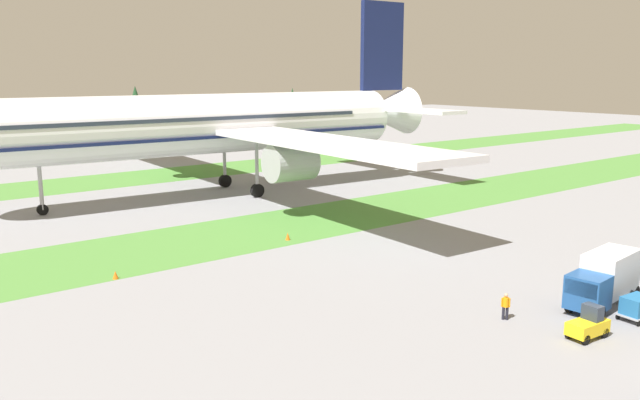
{
  "coord_description": "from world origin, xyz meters",
  "views": [
    {
      "loc": [
        -33.28,
        -11.4,
        15.42
      ],
      "look_at": [
        2.37,
        33.95,
        4.0
      ],
      "focal_mm": 36.61,
      "sensor_mm": 36.0,
      "label": 1
    }
  ],
  "objects_px": {
    "ground_crew_marshaller": "(506,305)",
    "cargo_dolly_lead": "(637,306)",
    "taxiway_marker_0": "(288,236)",
    "taxiway_marker_1": "(115,275)",
    "airliner": "(220,123)",
    "catering_truck": "(604,278)",
    "baggage_tug": "(588,325)"
  },
  "relations": [
    {
      "from": "ground_crew_marshaller",
      "to": "cargo_dolly_lead",
      "type": "bearing_deg",
      "value": 11.48
    },
    {
      "from": "taxiway_marker_0",
      "to": "taxiway_marker_1",
      "type": "relative_size",
      "value": 1.13
    },
    {
      "from": "airliner",
      "to": "cargo_dolly_lead",
      "type": "relative_size",
      "value": 33.29
    },
    {
      "from": "ground_crew_marshaller",
      "to": "taxiway_marker_0",
      "type": "bearing_deg",
      "value": 138.6
    },
    {
      "from": "cargo_dolly_lead",
      "to": "taxiway_marker_0",
      "type": "distance_m",
      "value": 30.36
    },
    {
      "from": "catering_truck",
      "to": "taxiway_marker_0",
      "type": "relative_size",
      "value": 10.42
    },
    {
      "from": "taxiway_marker_0",
      "to": "catering_truck",
      "type": "bearing_deg",
      "value": -76.63
    },
    {
      "from": "cargo_dolly_lead",
      "to": "taxiway_marker_1",
      "type": "bearing_deg",
      "value": 43.08
    },
    {
      "from": "baggage_tug",
      "to": "catering_truck",
      "type": "xyz_separation_m",
      "value": [
        5.71,
        2.24,
        1.14
      ]
    },
    {
      "from": "ground_crew_marshaller",
      "to": "taxiway_marker_1",
      "type": "relative_size",
      "value": 2.86
    },
    {
      "from": "airliner",
      "to": "cargo_dolly_lead",
      "type": "xyz_separation_m",
      "value": [
        -1.05,
        -53.75,
        -8.12
      ]
    },
    {
      "from": "ground_crew_marshaller",
      "to": "taxiway_marker_0",
      "type": "xyz_separation_m",
      "value": [
        0.68,
        24.64,
        -0.6
      ]
    },
    {
      "from": "ground_crew_marshaller",
      "to": "taxiway_marker_1",
      "type": "xyz_separation_m",
      "value": [
        -16.27,
        23.26,
        -0.64
      ]
    },
    {
      "from": "taxiway_marker_1",
      "to": "taxiway_marker_0",
      "type": "bearing_deg",
      "value": 4.66
    },
    {
      "from": "airliner",
      "to": "taxiway_marker_0",
      "type": "relative_size",
      "value": 111.97
    },
    {
      "from": "airliner",
      "to": "ground_crew_marshaller",
      "type": "bearing_deg",
      "value": 174.59
    },
    {
      "from": "airliner",
      "to": "catering_truck",
      "type": "relative_size",
      "value": 10.75
    },
    {
      "from": "airliner",
      "to": "catering_truck",
      "type": "xyz_separation_m",
      "value": [
        -0.34,
        -51.12,
        -7.09
      ]
    },
    {
      "from": "cargo_dolly_lead",
      "to": "taxiway_marker_0",
      "type": "relative_size",
      "value": 3.36
    },
    {
      "from": "cargo_dolly_lead",
      "to": "ground_crew_marshaller",
      "type": "xyz_separation_m",
      "value": [
        -6.44,
        5.16,
        0.03
      ]
    },
    {
      "from": "airliner",
      "to": "taxiway_marker_0",
      "type": "bearing_deg",
      "value": 167.49
    },
    {
      "from": "taxiway_marker_1",
      "to": "ground_crew_marshaller",
      "type": "bearing_deg",
      "value": -55.04
    },
    {
      "from": "baggage_tug",
      "to": "taxiway_marker_0",
      "type": "bearing_deg",
      "value": 5.91
    },
    {
      "from": "baggage_tug",
      "to": "taxiway_marker_1",
      "type": "height_order",
      "value": "baggage_tug"
    },
    {
      "from": "catering_truck",
      "to": "taxiway_marker_0",
      "type": "xyz_separation_m",
      "value": [
        -6.46,
        27.17,
        -1.61
      ]
    },
    {
      "from": "baggage_tug",
      "to": "ground_crew_marshaller",
      "type": "distance_m",
      "value": 4.98
    },
    {
      "from": "taxiway_marker_0",
      "to": "cargo_dolly_lead",
      "type": "bearing_deg",
      "value": -79.07
    },
    {
      "from": "baggage_tug",
      "to": "ground_crew_marshaller",
      "type": "relative_size",
      "value": 1.55
    },
    {
      "from": "catering_truck",
      "to": "taxiway_marker_1",
      "type": "xyz_separation_m",
      "value": [
        -23.41,
        25.79,
        -1.65
      ]
    },
    {
      "from": "baggage_tug",
      "to": "catering_truck",
      "type": "distance_m",
      "value": 6.24
    },
    {
      "from": "catering_truck",
      "to": "cargo_dolly_lead",
      "type": "bearing_deg",
      "value": 159.1
    },
    {
      "from": "cargo_dolly_lead",
      "to": "catering_truck",
      "type": "bearing_deg",
      "value": -10.51
    }
  ]
}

